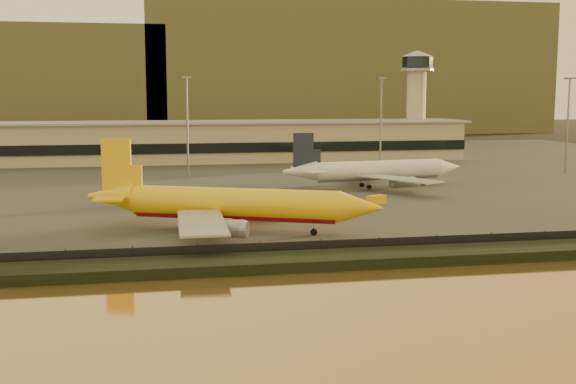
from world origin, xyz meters
name	(u,v)px	position (x,y,z in m)	size (l,w,h in m)	color
ground	(287,240)	(0.00, 0.00, 0.00)	(900.00, 900.00, 0.00)	black
embankment	(313,261)	(0.00, -17.00, 0.70)	(320.00, 7.00, 1.40)	black
tarmac	(222,171)	(0.00, 95.00, 0.10)	(320.00, 220.00, 0.20)	#2D2D2D
perimeter_fence	(306,249)	(0.00, -13.00, 1.30)	(300.00, 0.05, 2.20)	black
terminal_building	(165,143)	(-14.52, 125.55, 6.25)	(202.00, 25.00, 12.60)	tan
control_tower	(416,93)	(70.00, 131.00, 21.66)	(11.20, 11.20, 35.50)	tan
apron_light_masts	(289,117)	(15.00, 75.00, 15.70)	(152.20, 12.20, 25.40)	slate
distant_hills	(145,77)	(-20.74, 340.00, 31.39)	(470.00, 160.00, 70.00)	brown
dhl_cargo_jet	(229,205)	(-7.73, 6.81, 4.42)	(45.06, 42.67, 14.14)	#F5B60C
white_narrowbody_jet	(375,171)	(30.73, 53.37, 4.00)	(44.23, 42.77, 12.71)	silver
gse_vehicle_yellow	(376,200)	(23.30, 29.41, 1.04)	(3.74, 1.68, 1.68)	#F5B60C
gse_vehicle_white	(206,198)	(-8.94, 37.43, 1.07)	(3.89, 1.75, 1.75)	silver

